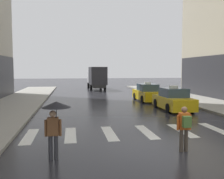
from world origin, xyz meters
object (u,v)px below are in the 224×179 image
object	(u,v)px
taxi_second	(147,93)
pedestrian_with_umbrella	(55,114)
pedestrian_with_backpack	(184,125)
taxi_lead	(173,100)
box_truck	(97,77)

from	to	relation	value
taxi_second	pedestrian_with_umbrella	bearing A→B (deg)	-117.09
pedestrian_with_umbrella	pedestrian_with_backpack	world-z (taller)	pedestrian_with_umbrella
taxi_lead	box_truck	world-z (taller)	box_truck
box_truck	pedestrian_with_umbrella	bearing A→B (deg)	-98.24
taxi_lead	pedestrian_with_backpack	bearing A→B (deg)	-110.12
taxi_lead	box_truck	xyz separation A→B (m)	(-3.72, 20.03, 1.13)
taxi_lead	taxi_second	size ratio (longest dim) A/B	1.00
box_truck	pedestrian_with_umbrella	distance (m)	29.85
pedestrian_with_umbrella	pedestrian_with_backpack	xyz separation A→B (m)	(4.55, 0.10, -0.54)
box_truck	pedestrian_with_backpack	distance (m)	29.45
taxi_lead	pedestrian_with_umbrella	distance (m)	12.44
pedestrian_with_backpack	box_truck	bearing A→B (deg)	90.53
taxi_second	pedestrian_with_backpack	bearing A→B (deg)	-101.88
taxi_lead	pedestrian_with_backpack	size ratio (longest dim) A/B	2.76
box_truck	pedestrian_with_umbrella	xyz separation A→B (m)	(-4.28, -29.54, -0.34)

